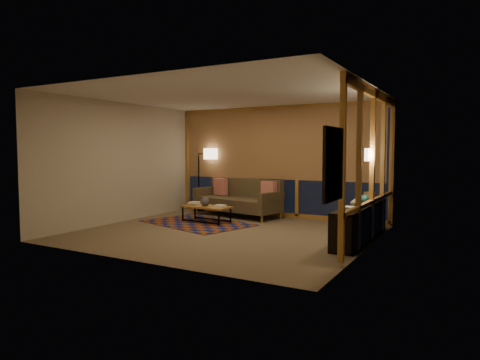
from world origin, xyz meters
The scene contains 21 objects.
floor centered at (0.00, 0.00, 0.00)m, with size 5.50×5.00×0.01m, color #867352.
ceiling centered at (0.00, 0.00, 2.70)m, with size 5.50×5.00×0.01m, color silver.
walls centered at (0.00, 0.00, 1.35)m, with size 5.51×5.01×2.70m.
window_wall_back centered at (0.00, 2.43, 1.35)m, with size 5.30×0.16×2.60m, color #B57B30, non-canonical shape.
window_wall_right centered at (2.68, 0.60, 1.35)m, with size 0.16×3.70×2.60m, color #B57B30, non-canonical shape.
wall_art centered at (2.71, -1.85, 1.45)m, with size 0.06×0.74×0.94m, color red, non-canonical shape.
wall_sconce centered at (2.62, 0.45, 1.55)m, with size 0.12×0.18×0.22m, color #FFE4B5, non-canonical shape.
sofa centered at (-0.86, 1.96, 0.45)m, with size 2.20×0.89×0.90m, color #483927, non-canonical shape.
pillow_left centered at (-1.52, 2.27, 0.66)m, with size 0.43×0.14×0.43m, color #BD0104, non-canonical shape.
pillow_right centered at (-0.02, 2.01, 0.66)m, with size 0.41×0.14×0.41m, color #BD0104, non-canonical shape.
area_rug centered at (-1.11, 0.63, 0.01)m, with size 2.33×1.55×0.01m, color brown.
coffee_table centered at (-1.00, 0.82, 0.19)m, with size 1.13×0.52×0.38m, color #B57B30, non-canonical shape.
book_stack_a centered at (-1.37, 0.87, 0.41)m, with size 0.21×0.17×0.06m, color #EEE8CD, non-canonical shape.
book_stack_b centered at (-0.63, 0.83, 0.40)m, with size 0.26×0.21×0.05m, color #EEE8CD, non-canonical shape.
ceramic_pot centered at (-1.01, 0.79, 0.48)m, with size 0.20×0.20×0.20m, color black.
floor_lamp centered at (-2.23, 2.29, 0.84)m, with size 0.56×0.37×1.68m, color black, non-canonical shape.
bookshelf centered at (2.49, 0.60, 0.32)m, with size 0.40×2.55×0.64m, color black, non-canonical shape.
basket centered at (2.47, 1.38, 0.72)m, with size 0.23×0.23×0.17m, color olive.
teal_bowl centered at (2.49, 0.90, 0.72)m, with size 0.16×0.16×0.16m, color #287677.
vase centered at (2.49, 0.24, 0.73)m, with size 0.19×0.19×0.19m, color tan.
shelf_book_stack centered at (2.49, -0.23, 0.67)m, with size 0.17×0.23×0.07m, color #EEE8CD, non-canonical shape.
Camera 1 is at (4.33, -7.13, 1.63)m, focal length 32.00 mm.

